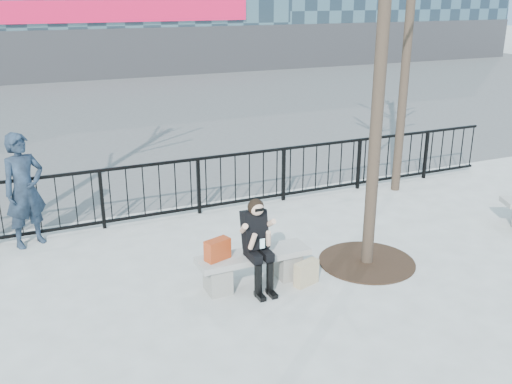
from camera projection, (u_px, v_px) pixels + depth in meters
name	position (u px, v px, depth m)	size (l,w,h in m)	color
ground	(254.00, 283.00, 8.29)	(120.00, 120.00, 0.00)	gray
street_surface	(90.00, 107.00, 21.20)	(60.00, 23.00, 0.01)	#474747
railing	(188.00, 187.00, 10.69)	(14.00, 0.06, 1.10)	black
tree_grate	(367.00, 262.00, 8.94)	(1.50, 1.50, 0.02)	black
bench_main	(253.00, 265.00, 8.19)	(1.65, 0.46, 0.49)	slate
seated_woman	(258.00, 246.00, 7.93)	(0.50, 0.64, 1.34)	black
handbag	(217.00, 250.00, 7.89)	(0.36, 0.17, 0.30)	#A03413
shopping_bag	(306.00, 273.00, 8.21)	(0.38, 0.14, 0.36)	beige
standing_man	(24.00, 190.00, 9.28)	(0.70, 0.46, 1.92)	black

